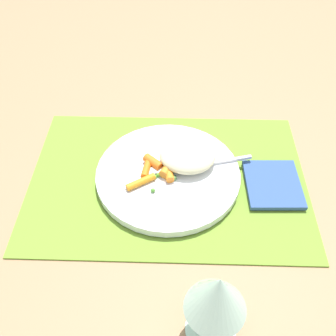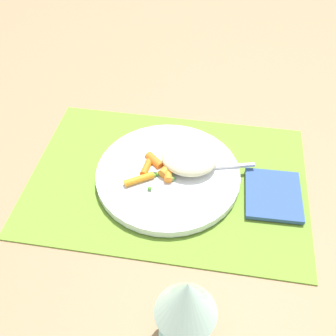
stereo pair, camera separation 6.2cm
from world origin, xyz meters
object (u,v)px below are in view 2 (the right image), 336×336
(rice_mound, at_px, (189,158))
(wine_glass, at_px, (187,301))
(napkin, at_px, (273,195))
(fork, at_px, (189,169))
(plate, at_px, (168,175))
(carrot_portion, at_px, (157,169))

(rice_mound, xyz_separation_m, wine_glass, (-0.03, 0.29, 0.06))
(rice_mound, xyz_separation_m, napkin, (-0.15, 0.04, -0.03))
(rice_mound, height_order, fork, rice_mound)
(plate, height_order, napkin, plate)
(plate, bearing_deg, fork, -165.42)
(plate, bearing_deg, carrot_portion, 9.19)
(plate, relative_size, fork, 1.34)
(napkin, bearing_deg, carrot_portion, -3.12)
(carrot_portion, bearing_deg, plate, -170.81)
(rice_mound, bearing_deg, plate, 34.07)
(rice_mound, bearing_deg, napkin, 166.06)
(carrot_portion, distance_m, wine_glass, 0.29)
(plate, height_order, carrot_portion, carrot_portion)
(fork, bearing_deg, wine_glass, 95.67)
(rice_mound, distance_m, carrot_portion, 0.06)
(plate, relative_size, wine_glass, 1.81)
(plate, bearing_deg, rice_mound, -145.93)
(rice_mound, relative_size, carrot_portion, 1.19)
(napkin, bearing_deg, wine_glass, 64.42)
(carrot_portion, height_order, wine_glass, wine_glass)
(rice_mound, relative_size, wine_glass, 0.70)
(carrot_portion, xyz_separation_m, napkin, (-0.21, 0.01, -0.02))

